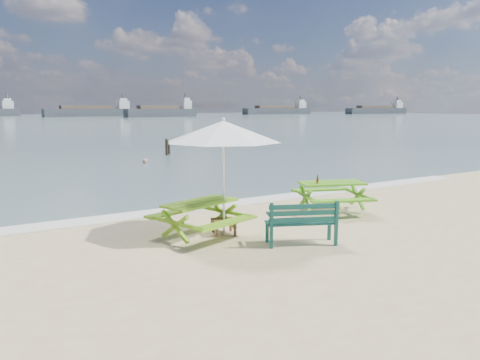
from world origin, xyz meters
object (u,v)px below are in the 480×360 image
side_table (224,227)px  beer_bottle (317,180)px  picnic_table_left (201,220)px  picnic_table_right (332,198)px  park_bench (301,231)px  patio_umbrella (223,131)px  swimmer (145,174)px

side_table → beer_bottle: size_ratio=2.61×
picnic_table_left → picnic_table_right: picnic_table_right is taller
picnic_table_right → park_bench: park_bench is taller
side_table → patio_umbrella: bearing=116.6°
picnic_table_left → side_table: bearing=-5.3°
picnic_table_left → beer_bottle: (3.80, 0.45, 0.54)m
patio_umbrella → swimmer: patio_umbrella is taller
beer_bottle → swimmer: size_ratio=0.16×
picnic_table_right → side_table: size_ratio=3.75×
side_table → beer_bottle: 3.35m
park_bench → swimmer: size_ratio=1.00×
side_table → swimmer: 14.38m
picnic_table_right → side_table: 3.77m
park_bench → side_table: bearing=124.1°
picnic_table_left → picnic_table_right: size_ratio=0.95×
swimmer → picnic_table_right: bearing=-87.2°
park_bench → side_table: size_ratio=2.42×
park_bench → swimmer: (2.02, 15.58, -0.85)m
picnic_table_left → park_bench: size_ratio=1.48×
side_table → swimmer: (3.07, 14.03, -0.74)m
beer_bottle → picnic_table_right: bearing=-4.8°
beer_bottle → patio_umbrella: bearing=-171.1°
swimmer → picnic_table_left: bearing=-104.6°
side_table → swimmer: bearing=77.7°
patio_umbrella → swimmer: 14.66m
picnic_table_right → beer_bottle: 0.73m
picnic_table_right → picnic_table_left: bearing=-174.6°
side_table → park_bench: bearing=-55.9°
picnic_table_right → patio_umbrella: (-3.73, -0.46, 1.98)m
picnic_table_left → side_table: (0.58, -0.05, -0.22)m
picnic_table_left → beer_bottle: 3.87m
picnic_table_left → park_bench: park_bench is taller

